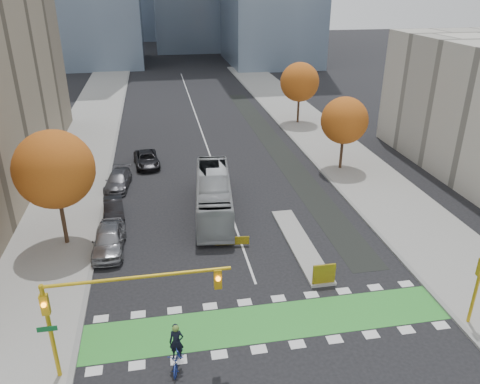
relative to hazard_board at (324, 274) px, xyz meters
name	(u,v)px	position (x,y,z in m)	size (l,w,h in m)	color
ground	(276,341)	(-4.00, -4.20, -0.80)	(300.00, 300.00, 0.00)	black
sidewalk_west	(63,197)	(-17.50, 15.80, -0.73)	(7.00, 120.00, 0.15)	gray
sidewalk_east	(363,175)	(9.50, 15.80, -0.73)	(7.00, 120.00, 0.15)	gray
curb_west	(106,194)	(-14.00, 15.80, -0.73)	(0.30, 120.00, 0.16)	gray
curb_east	(327,178)	(6.00, 15.80, -0.73)	(0.30, 120.00, 0.16)	gray
bike_crossing	(269,322)	(-4.00, -2.70, -0.79)	(20.00, 3.00, 0.01)	green
centre_line	(199,124)	(-4.00, 35.80, -0.80)	(0.15, 70.00, 0.01)	silver
bike_lane_paint	(275,145)	(3.50, 25.80, -0.80)	(2.50, 50.00, 0.01)	black
median_island	(300,244)	(0.00, 4.80, -0.72)	(1.60, 10.00, 0.16)	gray
hazard_board	(324,274)	(0.00, 0.00, 0.00)	(1.40, 0.12, 1.30)	yellow
tree_west	(54,169)	(-16.00, 7.80, 4.82)	(5.20, 5.20, 8.22)	#332114
tree_east_near	(344,121)	(8.00, 17.80, 4.06)	(4.40, 4.40, 7.08)	#332114
tree_east_far	(300,82)	(8.50, 33.80, 4.44)	(4.80, 4.80, 7.65)	#332114
traffic_signal_west	(107,301)	(-11.93, -4.71, 3.23)	(8.53, 0.56, 5.20)	#BF9914
traffic_signal_east	(478,281)	(6.50, -4.71, 1.93)	(0.35, 0.43, 4.10)	#BF9914
cyclist	(177,353)	(-9.04, -4.98, 0.02)	(1.14, 2.22, 2.45)	navy
bus	(214,195)	(-5.27, 10.72, 0.74)	(2.59, 11.09, 3.09)	#9CA0A3
parked_car_a	(109,239)	(-13.00, 6.39, 0.06)	(2.03, 5.06, 1.72)	gray
parked_car_b	(114,209)	(-13.00, 11.39, -0.12)	(1.44, 4.12, 1.36)	black
parked_car_c	(118,180)	(-13.00, 17.08, -0.11)	(1.94, 4.77, 1.38)	#535358
parked_car_d	(147,159)	(-10.50, 22.08, -0.12)	(2.24, 4.86, 1.35)	black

